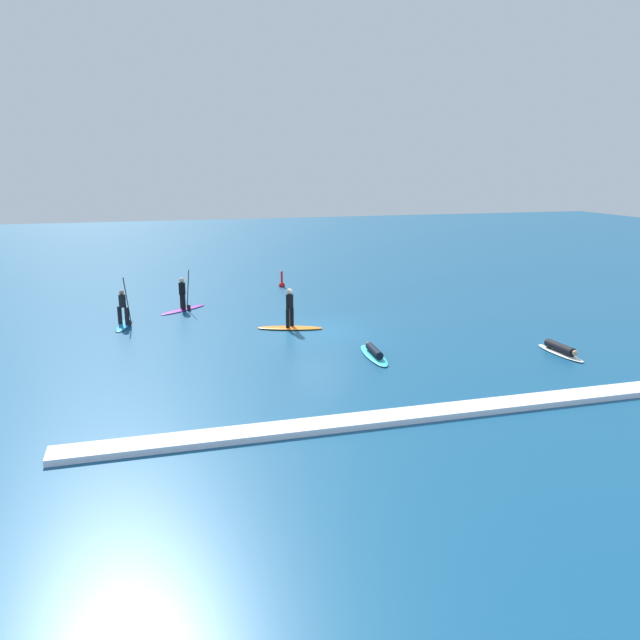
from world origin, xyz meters
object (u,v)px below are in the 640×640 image
at_px(surfer_on_purple_board, 183,301).
at_px(marker_buoy, 282,284).
at_px(surfer_on_orange_board, 290,319).
at_px(surfer_on_white_board, 560,350).
at_px(surfer_on_blue_board, 124,315).
at_px(surfer_on_teal_board, 374,353).

bearing_deg(surfer_on_purple_board, marker_buoy, -0.12).
xyz_separation_m(surfer_on_purple_board, surfer_on_orange_board, (4.44, -5.15, -0.06)).
bearing_deg(surfer_on_white_board, surfer_on_blue_board, -122.05).
xyz_separation_m(surfer_on_blue_board, marker_buoy, (9.09, 7.35, -0.32)).
relative_size(surfer_on_teal_board, marker_buoy, 2.87).
distance_m(surfer_on_purple_board, surfer_on_teal_board, 12.13).
xyz_separation_m(surfer_on_white_board, surfer_on_orange_board, (-9.43, 6.67, 0.28)).
distance_m(surfer_on_blue_board, surfer_on_teal_board, 12.21).
height_order(surfer_on_white_board, surfer_on_orange_board, surfer_on_orange_board).
relative_size(surfer_on_blue_board, surfer_on_purple_board, 1.03).
bearing_deg(surfer_on_blue_board, marker_buoy, 139.26).
bearing_deg(surfer_on_teal_board, surfer_on_purple_board, 37.01).
bearing_deg(marker_buoy, surfer_on_orange_board, -100.18).
bearing_deg(surfer_on_teal_board, surfer_on_blue_board, 54.90).
height_order(surfer_on_purple_board, surfer_on_white_board, surfer_on_purple_board).
height_order(surfer_on_orange_board, marker_buoy, surfer_on_orange_board).
distance_m(surfer_on_blue_board, surfer_on_purple_board, 3.78).
height_order(surfer_on_teal_board, marker_buoy, marker_buoy).
xyz_separation_m(surfer_on_teal_board, surfer_on_orange_board, (-2.21, 4.98, 0.32)).
height_order(surfer_on_purple_board, surfer_on_orange_board, surfer_on_purple_board).
relative_size(surfer_on_orange_board, marker_buoy, 2.91).
distance_m(surfer_on_teal_board, marker_buoy, 15.00).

